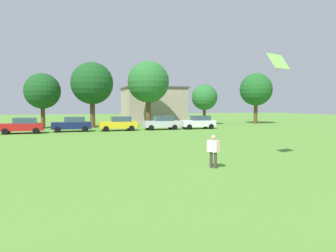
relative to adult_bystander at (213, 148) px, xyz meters
The scene contains 14 objects.
ground_plane 18.51m from the adult_bystander, 113.06° to the left, with size 160.00×160.00×0.00m, color #568C33.
adult_bystander is the anchor object (origin of this frame).
kite 6.20m from the adult_bystander, 13.74° to the left, with size 1.47×1.02×1.16m.
parked_car_red_0 25.57m from the adult_bystander, 116.06° to the left, with size 4.30×2.02×1.68m.
parked_car_navy_1 24.79m from the adult_bystander, 104.45° to the left, with size 4.30×2.02×1.68m.
parked_car_yellow_2 23.73m from the adult_bystander, 92.38° to the left, with size 4.30×2.02×1.68m.
parked_car_silver_3 24.19m from the adult_bystander, 79.75° to the left, with size 4.30×2.02×1.68m.
parked_car_white_4 25.40m from the adult_bystander, 69.00° to the left, with size 4.30×2.02×1.68m.
tree_left 31.86m from the adult_bystander, 107.87° to the left, with size 4.54×4.54×7.07m.
tree_center_left 30.54m from the adult_bystander, 96.69° to the left, with size 5.57×5.57×8.68m.
tree_center_right 32.21m from the adult_bystander, 81.84° to the left, with size 6.00×6.00×9.35m.
tree_right 34.93m from the adult_bystander, 67.03° to the left, with size 3.99×3.99×6.22m.
tree_far_right 39.36m from the adult_bystander, 54.70° to the left, with size 5.24×5.24×8.17m.
house_left 41.20m from the adult_bystander, 79.42° to the left, with size 10.25×8.97×6.07m.
Camera 1 is at (0.67, -0.89, 3.01)m, focal length 34.37 mm.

